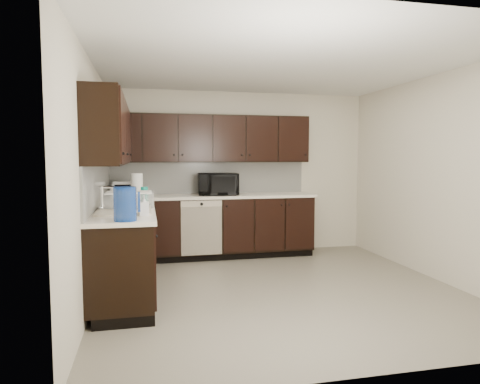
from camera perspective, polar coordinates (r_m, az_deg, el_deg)
name	(u,v)px	position (r m, az deg, el deg)	size (l,w,h in m)	color
floor	(279,289)	(5.01, 5.20, -12.75)	(4.00, 4.00, 0.00)	gray
ceiling	(281,65)	(4.88, 5.43, 16.50)	(4.00, 4.00, 0.00)	white
wall_back	(241,173)	(6.72, 0.11, 2.57)	(4.00, 0.02, 2.50)	beige
wall_left	(91,182)	(4.59, -19.21, 1.31)	(0.02, 4.00, 2.50)	beige
wall_right	(437,178)	(5.72, 24.77, 1.76)	(0.02, 4.00, 2.50)	beige
wall_front	(372,195)	(2.95, 17.22, -0.39)	(4.00, 0.02, 2.50)	beige
lower_cabinets	(182,239)	(5.78, -7.79, -6.17)	(3.00, 2.80, 0.90)	black
countertop	(181,201)	(5.71, -7.86, -1.18)	(3.03, 2.83, 0.04)	white
backsplash	(164,181)	(5.88, -10.09, 1.51)	(3.00, 2.80, 0.48)	silver
upper_cabinets	(173,136)	(5.77, -8.97, 7.32)	(3.00, 2.80, 0.70)	black
dishwasher	(202,224)	(6.08, -5.14, -4.34)	(0.58, 0.04, 0.78)	beige
sink	(125,217)	(4.59, -15.14, -3.22)	(0.54, 0.82, 0.42)	beige
microwave	(218,184)	(6.31, -2.94, 1.06)	(0.58, 0.39, 0.32)	black
soap_bottle_a	(144,206)	(4.18, -12.68, -1.77)	(0.09, 0.09, 0.20)	gray
soap_bottle_b	(113,193)	(5.56, -16.61, -0.13)	(0.09, 0.09, 0.22)	gray
toaster_oven	(125,189)	(6.30, -15.06, 0.41)	(0.34, 0.25, 0.21)	silver
storage_bin	(129,201)	(4.75, -14.57, -1.14)	(0.46, 0.34, 0.18)	white
blue_pitcher	(125,204)	(3.88, -15.08, -1.54)	(0.20, 0.20, 0.30)	#103795
teal_tumbler	(144,195)	(5.36, -12.63, -0.37)	(0.09, 0.09, 0.20)	#0D9882
paper_towel_roll	(137,186)	(5.81, -13.59, 0.74)	(0.16, 0.16, 0.34)	white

